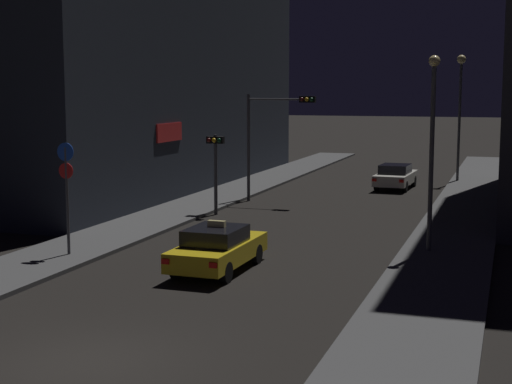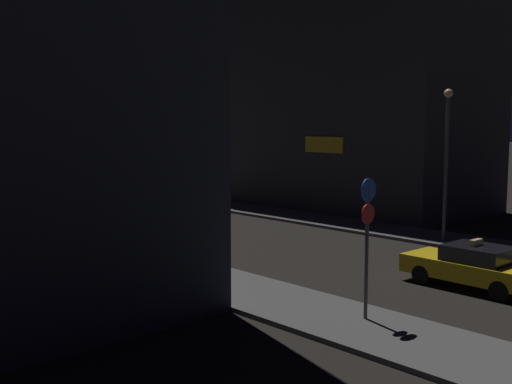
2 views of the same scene
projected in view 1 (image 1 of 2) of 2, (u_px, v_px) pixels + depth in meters
name	position (u px, v px, depth m)	size (l,w,h in m)	color
ground_plane	(87.00, 362.00, 16.09)	(300.00, 300.00, 0.00)	black
sidewalk_left	(229.00, 193.00, 41.71)	(3.12, 54.34, 0.14)	#4C4C4C
sidewalk_right	(467.00, 204.00, 37.75)	(3.12, 54.34, 0.14)	#4C4C4C
building_facade_left	(144.00, 14.00, 44.03)	(8.70, 30.47, 19.89)	#282D38
taxi	(218.00, 248.00, 24.08)	(1.87, 4.48, 1.62)	yellow
far_car	(396.00, 176.00, 44.05)	(2.01, 4.53, 1.42)	silver
traffic_light_overhead	(273.00, 125.00, 38.43)	(3.56, 0.42, 5.44)	#47474C
traffic_light_left_kerb	(215.00, 157.00, 34.70)	(0.80, 0.42, 3.66)	#47474C
sign_pole_left	(67.00, 187.00, 25.71)	(0.62, 0.10, 3.78)	#47474C
street_lamp_near_block	(432.00, 134.00, 26.09)	(0.39, 0.39, 6.68)	#47474C
street_lamp_far_block	(460.00, 94.00, 46.35)	(0.53, 0.53, 7.59)	#47474C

